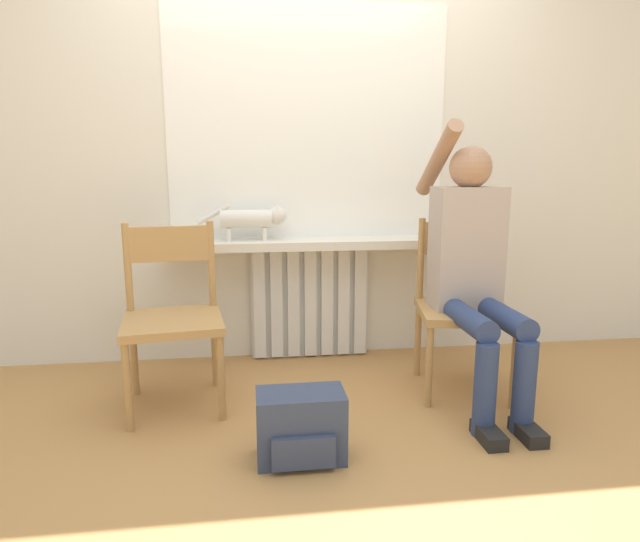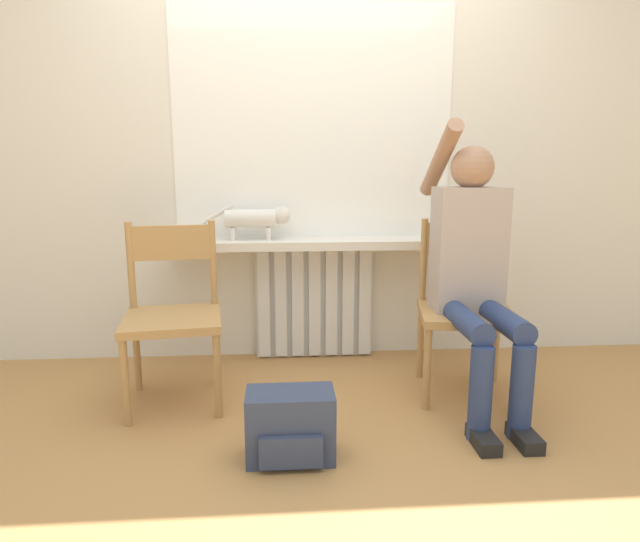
% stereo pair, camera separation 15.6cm
% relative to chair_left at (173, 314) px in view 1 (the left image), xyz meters
% --- Properties ---
extents(ground_plane, '(12.00, 12.00, 0.00)m').
position_rel_chair_left_xyz_m(ground_plane, '(0.74, -0.56, -0.46)').
color(ground_plane, '#B27F47').
extents(wall_with_window, '(7.00, 0.06, 2.70)m').
position_rel_chair_left_xyz_m(wall_with_window, '(0.74, 0.67, 0.89)').
color(wall_with_window, silver).
rests_on(wall_with_window, ground_plane).
extents(radiator, '(0.72, 0.08, 0.69)m').
position_rel_chair_left_xyz_m(radiator, '(0.74, 0.59, -0.11)').
color(radiator, silver).
rests_on(radiator, ground_plane).
extents(windowsill, '(1.70, 0.27, 0.05)m').
position_rel_chair_left_xyz_m(windowsill, '(0.74, 0.50, 0.26)').
color(windowsill, silver).
rests_on(windowsill, radiator).
extents(window_glass, '(1.63, 0.01, 1.34)m').
position_rel_chair_left_xyz_m(window_glass, '(0.74, 0.63, 0.95)').
color(window_glass, white).
rests_on(window_glass, windowsill).
extents(chair_left, '(0.52, 0.52, 0.89)m').
position_rel_chair_left_xyz_m(chair_left, '(0.00, 0.00, 0.00)').
color(chair_left, '#B2844C').
rests_on(chair_left, ground_plane).
extents(chair_right, '(0.53, 0.53, 0.89)m').
position_rel_chair_left_xyz_m(chair_right, '(1.48, -0.00, 0.00)').
color(chair_right, '#B2844C').
rests_on(chair_right, ground_plane).
extents(person, '(0.36, 1.04, 1.39)m').
position_rel_chair_left_xyz_m(person, '(1.47, -0.12, 0.24)').
color(person, navy).
rests_on(person, ground_plane).
extents(cat, '(0.51, 0.11, 0.21)m').
position_rel_chair_left_xyz_m(cat, '(0.41, 0.51, 0.41)').
color(cat, silver).
rests_on(cat, windowsill).
extents(backpack, '(0.35, 0.22, 0.28)m').
position_rel_chair_left_xyz_m(backpack, '(0.57, -0.61, -0.32)').
color(backpack, '#333D56').
rests_on(backpack, ground_plane).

